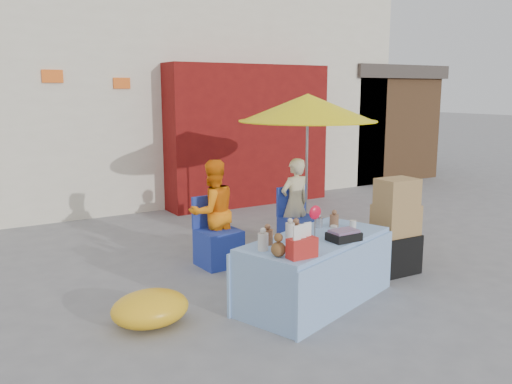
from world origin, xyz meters
TOP-DOWN VIEW (x-y plane):
  - ground at (0.00, 0.00)m, footprint 80.00×80.00m
  - backdrop at (0.52, 7.52)m, footprint 14.00×8.00m
  - market_table at (0.27, -0.37)m, footprint 1.93×1.35m
  - chair_left at (-0.02, 1.19)m, footprint 0.50×0.50m
  - chair_right at (1.23, 1.19)m, footprint 0.50×0.50m
  - vendor_orange at (-0.02, 1.33)m, footprint 0.66×0.53m
  - vendor_beige at (1.23, 1.33)m, footprint 0.47×0.32m
  - umbrella at (1.53, 1.48)m, footprint 1.90×1.90m
  - box_stack at (1.64, -0.13)m, footprint 0.52×0.44m
  - tarp_bundle at (-1.37, -0.04)m, footprint 0.85×0.74m

SIDE VIEW (x-z plane):
  - ground at x=0.00m, z-range 0.00..0.00m
  - tarp_bundle at x=-1.37m, z-range 0.00..0.33m
  - chair_left at x=-0.02m, z-range -0.17..0.68m
  - chair_right at x=1.23m, z-range -0.17..0.68m
  - market_table at x=0.27m, z-range -0.19..0.88m
  - box_stack at x=1.64m, z-range -0.04..1.09m
  - vendor_beige at x=1.23m, z-range 0.00..1.24m
  - vendor_orange at x=-0.02m, z-range 0.00..1.30m
  - umbrella at x=1.53m, z-range 0.85..2.94m
  - backdrop at x=0.52m, z-range -0.80..7.00m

